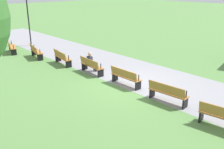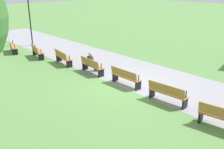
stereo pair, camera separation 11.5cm
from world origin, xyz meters
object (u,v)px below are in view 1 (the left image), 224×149
person_seated (91,61)px  bench_1 (11,47)px  bench_4 (91,66)px  bench_2 (36,51)px  bench_5 (125,77)px  bench_3 (62,57)px  lamp_post (27,10)px  bench_6 (167,93)px

person_seated → bench_1: bearing=-163.6°
bench_1 → bench_4: 7.72m
bench_4 → bench_1: bearing=-165.0°
bench_4 → person_seated: bearing=145.3°
bench_2 → bench_5: same height
bench_3 → bench_5: bearing=12.9°
bench_1 → bench_3: size_ratio=1.01×
bench_5 → lamp_post: size_ratio=0.42×
bench_3 → bench_2: bearing=-160.7°
bench_4 → bench_5: same height
bench_1 → bench_3: same height
bench_4 → lamp_post: (-8.78, 0.66, 2.35)m
bench_3 → bench_5: size_ratio=1.03×
bench_1 → bench_4: (7.59, 1.43, 0.00)m
bench_5 → bench_6: size_ratio=0.98×
bench_2 → bench_5: bearing=19.3°
bench_3 → person_seated: size_ratio=1.48×
person_seated → lamp_post: bearing=-179.1°
bench_1 → bench_4: size_ratio=1.02×
bench_4 → bench_2: bearing=-167.2°
bench_4 → bench_5: bearing=6.4°
bench_1 → bench_3: (5.02, 1.14, 0.00)m
bench_1 → person_seated: size_ratio=1.48×
lamp_post → bench_1: bearing=-60.3°
bench_6 → bench_5: bearing=173.6°
bench_1 → person_seated: bearing=29.3°
bench_1 → bench_2: bearing=32.1°
bench_2 → bench_6: (10.25, 0.77, 0.00)m
bench_1 → lamp_post: bearing=136.8°
bench_6 → lamp_post: (-13.93, 0.66, 2.35)m
bench_4 → bench_6: bearing=4.3°
bench_2 → bench_3: bearing=23.6°
bench_1 → bench_5: same height
lamp_post → bench_4: bearing=-4.3°
bench_2 → bench_5: size_ratio=1.04×
bench_2 → bench_6: size_ratio=1.02×
bench_1 → bench_4: bearing=27.9°
bench_6 → person_seated: 5.35m
person_seated → bench_2: bearing=-165.0°
bench_2 → bench_3: (2.53, 0.48, 0.00)m
bench_1 → bench_2: size_ratio=1.00×
bench_3 → lamp_post: (-6.22, 0.95, 2.35)m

